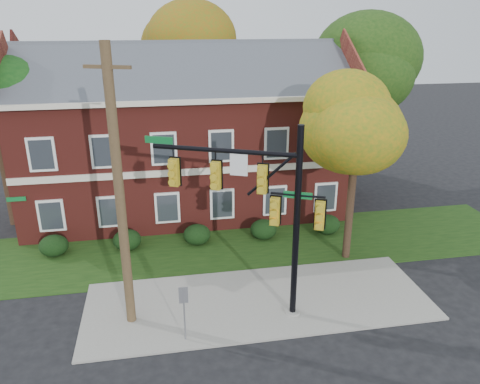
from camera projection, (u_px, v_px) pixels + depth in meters
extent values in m
plane|color=black|center=(264.00, 316.00, 18.30)|extent=(120.00, 120.00, 0.00)
cube|color=gray|center=(259.00, 301.00, 19.21)|extent=(14.00, 5.00, 0.08)
cube|color=#193811|center=(238.00, 246.00, 23.82)|extent=(30.00, 6.00, 0.04)
cube|color=maroon|center=(187.00, 151.00, 27.78)|extent=(18.00, 8.00, 7.00)
cube|color=beige|center=(185.00, 89.00, 26.50)|extent=(18.80, 8.80, 0.24)
cube|color=beige|center=(193.00, 172.00, 24.07)|extent=(18.00, 0.12, 0.35)
ellipsoid|color=black|center=(54.00, 246.00, 22.79)|extent=(1.40, 1.26, 1.05)
ellipsoid|color=black|center=(127.00, 240.00, 23.37)|extent=(1.40, 1.26, 1.05)
ellipsoid|color=black|center=(197.00, 234.00, 23.95)|extent=(1.40, 1.26, 1.05)
ellipsoid|color=black|center=(263.00, 229.00, 24.53)|extent=(1.40, 1.26, 1.05)
ellipsoid|color=black|center=(327.00, 224.00, 25.11)|extent=(1.40, 1.26, 1.05)
cylinder|color=black|center=(350.00, 202.00, 21.80)|extent=(0.36, 0.36, 5.76)
ellipsoid|color=#C27D10|center=(357.00, 126.00, 20.52)|extent=(4.25, 4.25, 3.60)
ellipsoid|color=#C27D10|center=(376.00, 114.00, 20.07)|extent=(3.50, 3.50, 3.00)
cylinder|color=black|center=(5.00, 176.00, 25.42)|extent=(0.36, 0.36, 5.76)
ellipsoid|color=#0F3911|center=(3.00, 99.00, 23.65)|extent=(4.20, 4.20, 3.60)
cylinder|color=black|center=(355.00, 138.00, 30.52)|extent=(0.36, 0.36, 7.04)
ellipsoid|color=#16380F|center=(361.00, 69.00, 28.96)|extent=(5.95, 5.95, 5.04)
ellipsoid|color=#16380F|center=(379.00, 60.00, 28.41)|extent=(4.90, 4.90, 4.20)
cylinder|color=black|center=(192.00, 118.00, 35.19)|extent=(0.36, 0.36, 7.68)
ellipsoid|color=#A74C0E|center=(190.00, 51.00, 33.49)|extent=(6.46, 6.46, 5.47)
ellipsoid|color=#A74C0E|center=(204.00, 43.00, 32.91)|extent=(5.32, 5.32, 4.56)
cylinder|color=gray|center=(292.00, 313.00, 18.39)|extent=(0.61, 0.61, 0.17)
cylinder|color=black|center=(296.00, 227.00, 17.07)|extent=(0.32, 0.32, 7.59)
cylinder|color=black|center=(224.00, 151.00, 16.72)|extent=(5.03, 2.36, 0.17)
cylinder|color=black|center=(298.00, 195.00, 16.63)|extent=(1.82, 0.87, 0.09)
cube|color=gold|center=(174.00, 172.00, 17.50)|extent=(0.57, 0.49, 1.26)
cube|color=gold|center=(216.00, 176.00, 17.14)|extent=(0.57, 0.49, 1.26)
cube|color=gold|center=(262.00, 179.00, 16.75)|extent=(0.57, 0.49, 1.26)
cube|color=silver|center=(239.00, 165.00, 16.77)|extent=(0.61, 0.30, 0.81)
cube|color=#0D642A|center=(159.00, 140.00, 17.19)|extent=(1.01, 0.48, 0.26)
cube|color=gold|center=(275.00, 211.00, 17.06)|extent=(0.57, 0.49, 1.26)
cube|color=gold|center=(320.00, 216.00, 16.70)|extent=(0.57, 0.49, 1.26)
cube|color=#0D642A|center=(298.00, 195.00, 16.63)|extent=(0.96, 0.46, 0.25)
cylinder|color=#4B3A23|center=(120.00, 197.00, 16.18)|extent=(0.45, 0.45, 10.34)
cube|color=#4B3A23|center=(107.00, 67.00, 14.63)|extent=(1.53, 0.71, 0.11)
cylinder|color=slate|center=(184.00, 315.00, 16.53)|extent=(0.06, 0.06, 2.24)
cube|color=slate|center=(183.00, 295.00, 16.24)|extent=(0.33, 0.05, 0.63)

